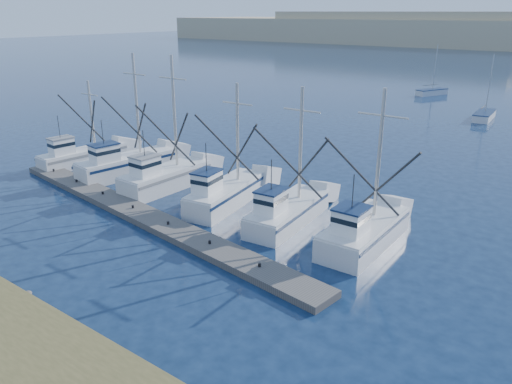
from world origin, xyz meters
TOP-DOWN VIEW (x-y plane):
  - ground at (0.00, 0.00)m, footprint 500.00×500.00m
  - floating_dock at (-9.52, 6.15)m, footprint 31.04×6.08m
  - trawler_fleet at (-9.22, 11.17)m, footprint 30.43×8.84m
  - sailboat_near at (0.91, 54.25)m, footprint 2.32×6.18m
  - sailboat_far at (-11.04, 70.06)m, footprint 3.91×6.00m

SIDE VIEW (x-z plane):
  - ground at x=0.00m, z-range 0.00..0.00m
  - floating_dock at x=-9.52m, z-range 0.00..0.41m
  - sailboat_near at x=0.91m, z-range -3.56..4.54m
  - sailboat_far at x=-11.04m, z-range -3.55..4.55m
  - trawler_fleet at x=-9.22m, z-range -4.09..6.01m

